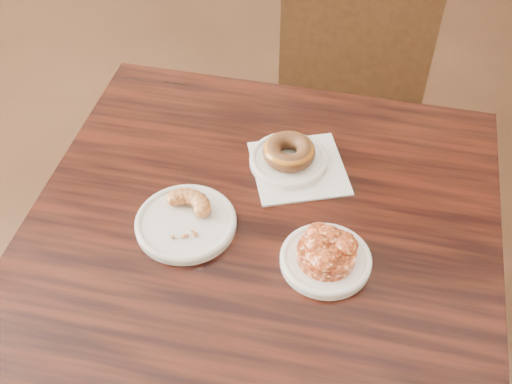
# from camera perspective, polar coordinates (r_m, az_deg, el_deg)

# --- Properties ---
(cafe_table) EXTENTS (0.87, 0.87, 0.75)m
(cafe_table) POSITION_cam_1_polar(r_m,az_deg,el_deg) (1.40, 0.29, -13.21)
(cafe_table) COLOR black
(cafe_table) RESTS_ON floor
(chair_far) EXTENTS (0.43, 0.43, 0.90)m
(chair_far) POSITION_cam_1_polar(r_m,az_deg,el_deg) (1.91, 8.38, 9.58)
(chair_far) COLOR black
(chair_far) RESTS_ON floor
(napkin) EXTENTS (0.21, 0.21, 0.00)m
(napkin) POSITION_cam_1_polar(r_m,az_deg,el_deg) (1.19, 3.81, 2.13)
(napkin) COLOR white
(napkin) RESTS_ON cafe_table
(plate_donut) EXTENTS (0.15, 0.15, 0.01)m
(plate_donut) POSITION_cam_1_polar(r_m,az_deg,el_deg) (1.19, 2.90, 2.81)
(plate_donut) COLOR white
(plate_donut) RESTS_ON napkin
(plate_cruller) EXTENTS (0.17, 0.17, 0.01)m
(plate_cruller) POSITION_cam_1_polar(r_m,az_deg,el_deg) (1.10, -6.26, -2.78)
(plate_cruller) COLOR silver
(plate_cruller) RESTS_ON cafe_table
(plate_fritter) EXTENTS (0.15, 0.15, 0.01)m
(plate_fritter) POSITION_cam_1_polar(r_m,az_deg,el_deg) (1.05, 6.20, -6.04)
(plate_fritter) COLOR white
(plate_fritter) RESTS_ON cafe_table
(glazed_donut) EXTENTS (0.10, 0.10, 0.03)m
(glazed_donut) POSITION_cam_1_polar(r_m,az_deg,el_deg) (1.18, 2.94, 3.62)
(glazed_donut) COLOR #995F16
(glazed_donut) RESTS_ON plate_donut
(apple_fritter) EXTENTS (0.14, 0.14, 0.03)m
(apple_fritter) POSITION_cam_1_polar(r_m,az_deg,el_deg) (1.03, 6.30, -5.31)
(apple_fritter) COLOR #481607
(apple_fritter) RESTS_ON plate_fritter
(cruller_fragment) EXTENTS (0.10, 0.10, 0.03)m
(cruller_fragment) POSITION_cam_1_polar(r_m,az_deg,el_deg) (1.08, -6.34, -2.09)
(cruller_fragment) COLOR brown
(cruller_fragment) RESTS_ON plate_cruller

